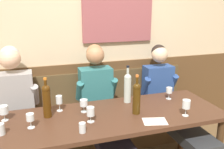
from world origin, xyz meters
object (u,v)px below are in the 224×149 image
person_right_seat (171,104)px  wine_glass_left_end (91,112)px  dining_table (111,123)px  wine_glass_right_end (84,103)px  wall_bench (95,127)px  water_tumbler_right (82,128)px  wine_glass_near_bucket (4,110)px  wine_glass_center_rear (30,118)px  wine_glass_mid_right (186,105)px  wine_bottle_amber_mid (47,100)px  person_center_left_seat (14,120)px  wine_bottle_clear_water (137,97)px  wine_bottle_green_tall (128,87)px  wine_glass_center_front (169,91)px  person_left_seat (103,110)px  water_tumbler_left (1,129)px  wine_glass_by_bottle (59,101)px

person_right_seat → wine_glass_left_end: person_right_seat is taller
dining_table → wine_glass_right_end: bearing=148.5°
wall_bench → water_tumbler_right: bearing=-109.4°
wall_bench → wine_glass_near_bucket: 1.22m
wine_glass_center_rear → wine_glass_near_bucket: (-0.22, 0.21, 0.01)m
wine_glass_mid_right → wine_glass_left_end: size_ratio=1.12×
wine_bottle_amber_mid → wine_glass_mid_right: wine_bottle_amber_mid is taller
person_center_left_seat → wine_bottle_clear_water: size_ratio=3.50×
wall_bench → wine_glass_center_rear: size_ratio=19.10×
wine_bottle_green_tall → wine_bottle_clear_water: size_ratio=1.04×
wall_bench → wine_glass_center_front: size_ratio=18.61×
dining_table → person_center_left_seat: bearing=158.6°
person_left_seat → wine_bottle_amber_mid: 0.68m
wall_bench → wine_glass_center_front: (0.73, -0.49, 0.56)m
person_left_seat → wine_glass_near_bucket: size_ratio=9.27×
dining_table → water_tumbler_left: 0.97m
person_left_seat → water_tumbler_right: 0.69m
wine_glass_mid_right → wine_glass_right_end: 0.97m
person_right_seat → wine_glass_mid_right: (-0.18, -0.55, 0.24)m
wine_glass_right_end → dining_table: bearing=-31.5°
wine_bottle_clear_water → wine_glass_near_bucket: wine_bottle_clear_water is taller
wine_glass_by_bottle → water_tumbler_right: wine_glass_by_bottle is taller
person_right_seat → water_tumbler_right: 1.30m
wine_bottle_clear_water → wine_glass_center_rear: wine_bottle_clear_water is taller
dining_table → wine_bottle_green_tall: 0.44m
dining_table → wine_glass_mid_right: wine_glass_mid_right is taller
wine_glass_near_bucket → water_tumbler_right: wine_glass_near_bucket is taller
wine_glass_near_bucket → dining_table: bearing=-10.5°
wine_bottle_amber_mid → wine_glass_center_rear: wine_bottle_amber_mid is taller
person_left_seat → water_tumbler_right: size_ratio=15.63×
wine_glass_right_end → water_tumbler_left: bearing=-162.7°
wine_glass_center_front → person_center_left_seat: bearing=174.4°
wine_bottle_clear_water → wine_glass_near_bucket: bearing=169.5°
person_left_seat → wine_glass_near_bucket: bearing=-170.6°
dining_table → wine_bottle_green_tall: (0.26, 0.25, 0.25)m
wine_glass_near_bucket → wine_glass_by_bottle: bearing=7.2°
water_tumbler_left → wine_glass_center_rear: bearing=10.9°
wine_bottle_amber_mid → water_tumbler_left: (-0.38, -0.22, -0.12)m
wine_bottle_green_tall → water_tumbler_right: (-0.59, -0.50, -0.13)m
wine_bottle_amber_mid → dining_table: bearing=-13.5°
wine_bottle_green_tall → water_tumbler_left: bearing=-164.7°
wine_bottle_green_tall → wine_glass_by_bottle: wine_bottle_green_tall is taller
dining_table → water_tumbler_left: size_ratio=23.01×
dining_table → water_tumbler_right: 0.43m
wine_bottle_green_tall → wine_glass_near_bucket: size_ratio=2.82×
person_left_seat → person_right_seat: size_ratio=1.04×
person_center_left_seat → person_right_seat: 1.73m
person_right_seat → water_tumbler_left: 1.85m
wine_glass_mid_right → wine_glass_by_bottle: 1.21m
wine_glass_center_front → wine_glass_near_bucket: wine_glass_near_bucket is taller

